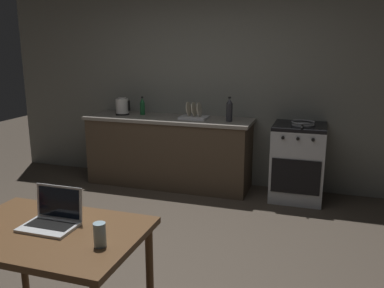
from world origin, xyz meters
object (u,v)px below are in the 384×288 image
(dish_rack, at_px, (194,115))
(bottle_b, at_px, (142,106))
(laptop, at_px, (52,219))
(frying_pan, at_px, (303,123))
(bottle, at_px, (229,110))
(stove_oven, at_px, (298,162))
(drinking_glass, at_px, (100,235))
(electric_kettle, at_px, (122,107))
(dining_table, at_px, (49,243))

(dish_rack, height_order, bottle_b, bottle_b)
(laptop, bearing_deg, frying_pan, 57.24)
(dish_rack, bearing_deg, frying_pan, -1.19)
(bottle, bearing_deg, dish_rack, 173.83)
(laptop, height_order, bottle_b, bottle_b)
(frying_pan, relative_size, bottle_b, 1.85)
(bottle, relative_size, bottle_b, 1.24)
(stove_oven, bearing_deg, dish_rack, 179.89)
(bottle, bearing_deg, laptop, -98.72)
(laptop, distance_m, drinking_glass, 0.43)
(electric_kettle, relative_size, drinking_glass, 1.68)
(drinking_glass, distance_m, dish_rack, 3.07)
(dining_table, xyz_separation_m, drinking_glass, (0.40, -0.08, 0.15))
(electric_kettle, bearing_deg, dining_table, -70.80)
(dish_rack, bearing_deg, drinking_glass, -81.91)
(stove_oven, bearing_deg, dining_table, -113.08)
(stove_oven, height_order, laptop, laptop)
(electric_kettle, bearing_deg, dish_rack, -0.00)
(laptop, relative_size, dish_rack, 0.94)
(laptop, distance_m, bottle, 2.90)
(dining_table, bearing_deg, frying_pan, 66.21)
(dining_table, relative_size, laptop, 3.51)
(electric_kettle, xyz_separation_m, dish_rack, (1.00, -0.00, -0.06))
(bottle, relative_size, dish_rack, 0.88)
(electric_kettle, bearing_deg, laptop, -70.62)
(laptop, distance_m, frying_pan, 3.16)
(stove_oven, bearing_deg, bottle_b, 177.68)
(dish_rack, bearing_deg, stove_oven, -0.11)
(stove_oven, height_order, electric_kettle, electric_kettle)
(dining_table, height_order, laptop, laptop)
(bottle, bearing_deg, frying_pan, 1.48)
(electric_kettle, height_order, dish_rack, electric_kettle)
(dish_rack, relative_size, bottle_b, 1.41)
(stove_oven, distance_m, frying_pan, 0.48)
(electric_kettle, height_order, frying_pan, electric_kettle)
(drinking_glass, bearing_deg, electric_kettle, 115.16)
(bottle_b, bearing_deg, frying_pan, -2.98)
(drinking_glass, bearing_deg, bottle, 89.42)
(stove_oven, bearing_deg, bottle, -176.74)
(dining_table, bearing_deg, stove_oven, 66.92)
(frying_pan, distance_m, drinking_glass, 3.14)
(stove_oven, distance_m, dish_rack, 1.39)
(stove_oven, relative_size, laptop, 2.82)
(electric_kettle, bearing_deg, frying_pan, -0.68)
(stove_oven, bearing_deg, drinking_glass, -105.87)
(stove_oven, relative_size, bottle_b, 3.75)
(dining_table, bearing_deg, electric_kettle, 109.20)
(drinking_glass, bearing_deg, dish_rack, 98.09)
(frying_pan, bearing_deg, laptop, -114.38)
(frying_pan, bearing_deg, stove_oven, 142.22)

